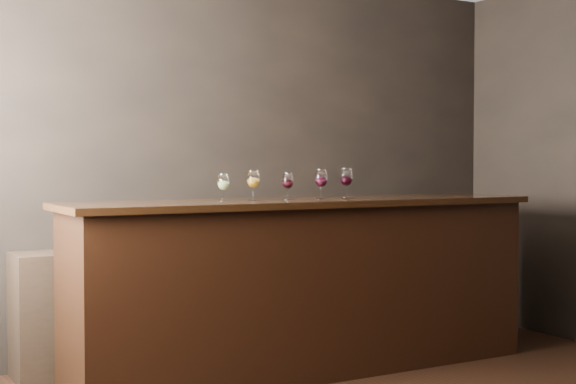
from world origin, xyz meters
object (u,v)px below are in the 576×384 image
glass_amber (253,180)px  bar_counter (307,288)px  glass_white (223,183)px  back_bar_shelf (180,303)px  glass_red_b (321,179)px  glass_red_a (288,181)px  glass_red_c (346,178)px

glass_amber → bar_counter: bearing=-5.0°
glass_white → back_bar_shelf: bearing=92.6°
glass_red_b → bar_counter: bearing=158.1°
glass_white → glass_red_a: 0.46m
back_bar_shelf → glass_amber: bearing=-68.7°
glass_red_a → glass_red_b: glass_red_b is taller
back_bar_shelf → glass_amber: glass_amber is taller
bar_counter → glass_red_b: bearing=-21.4°
back_bar_shelf → glass_red_b: 1.32m
glass_red_b → glass_amber: bearing=171.6°
glass_amber → glass_red_c: size_ratio=0.95×
glass_red_c → back_bar_shelf: bearing=145.9°
back_bar_shelf → bar_counter: bearing=-46.7°
glass_red_a → glass_red_c: 0.46m
glass_white → glass_red_c: 0.92m
glass_amber → glass_red_b: 0.47m
back_bar_shelf → glass_amber: size_ratio=11.46×
glass_red_c → glass_red_a: bearing=179.5°
back_bar_shelf → glass_red_b: size_ratio=11.23×
glass_red_a → glass_red_c: (0.46, -0.00, 0.02)m
glass_red_a → bar_counter: bearing=-10.6°
glass_white → glass_red_b: bearing=-4.5°
glass_white → glass_amber: (0.22, 0.01, 0.01)m
glass_red_b → back_bar_shelf: bearing=135.6°
back_bar_shelf → glass_white: bearing=-87.4°
back_bar_shelf → glass_red_c: 1.44m
back_bar_shelf → glass_red_b: (0.71, -0.70, 0.87)m
glass_amber → glass_red_a: glass_amber is taller
back_bar_shelf → glass_amber: 1.10m
bar_counter → glass_red_c: (0.33, 0.02, 0.73)m
glass_white → glass_red_c: (0.92, 0.00, 0.02)m
glass_red_a → glass_red_b: (0.22, -0.06, 0.01)m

